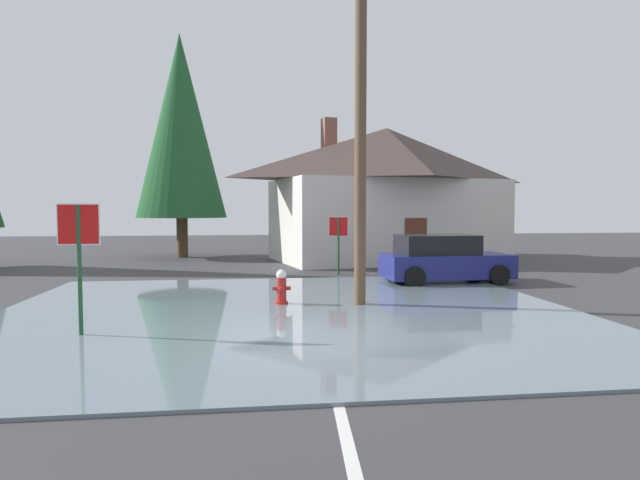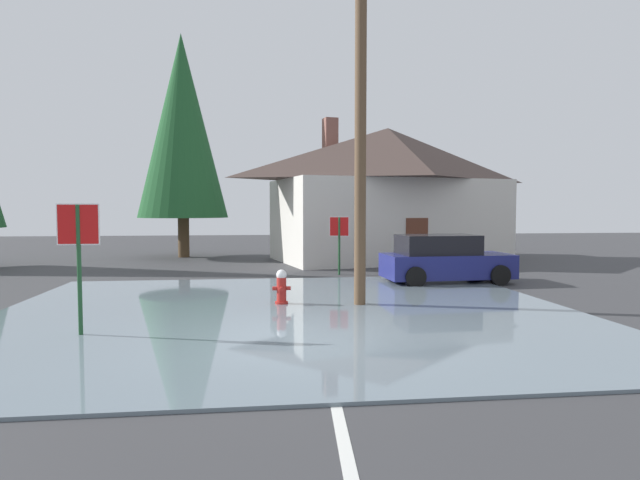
% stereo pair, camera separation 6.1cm
% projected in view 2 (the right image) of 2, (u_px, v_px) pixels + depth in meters
% --- Properties ---
extents(ground_plane, '(80.00, 80.00, 0.10)m').
position_uv_depth(ground_plane, '(302.00, 345.00, 9.70)').
color(ground_plane, '#38383A').
extents(flood_puddle, '(13.15, 11.77, 0.05)m').
position_uv_depth(flood_puddle, '(289.00, 312.00, 12.32)').
color(flood_puddle, slate).
rests_on(flood_puddle, ground).
extents(lane_stop_bar, '(3.75, 0.57, 0.01)m').
position_uv_depth(lane_stop_bar, '(291.00, 361.00, 8.49)').
color(lane_stop_bar, silver).
rests_on(lane_stop_bar, ground).
extents(lane_center_stripe, '(0.38, 3.05, 0.01)m').
position_uv_depth(lane_center_stripe, '(346.00, 451.00, 5.32)').
color(lane_center_stripe, silver).
rests_on(lane_center_stripe, ground).
extents(stop_sign_near, '(0.76, 0.08, 2.48)m').
position_uv_depth(stop_sign_near, '(79.00, 242.00, 9.95)').
color(stop_sign_near, '#1E4C28').
rests_on(stop_sign_near, ground).
extents(fire_hydrant, '(0.45, 0.39, 0.90)m').
position_uv_depth(fire_hydrant, '(282.00, 288.00, 13.30)').
color(fire_hydrant, '#AD231E').
rests_on(fire_hydrant, ground).
extents(utility_pole, '(1.60, 0.28, 8.28)m').
position_uv_depth(utility_pole, '(360.00, 128.00, 12.99)').
color(utility_pole, brown).
rests_on(utility_pole, ground).
extents(stop_sign_far, '(0.69, 0.19, 2.10)m').
position_uv_depth(stop_sign_far, '(339.00, 234.00, 19.49)').
color(stop_sign_far, '#1E4C28').
rests_on(stop_sign_far, ground).
extents(house, '(11.59, 8.05, 6.56)m').
position_uv_depth(house, '(387.00, 192.00, 24.99)').
color(house, beige).
rests_on(house, ground).
extents(parked_car, '(4.13, 2.15, 1.55)m').
position_uv_depth(parked_car, '(444.00, 260.00, 17.42)').
color(parked_car, navy).
rests_on(parked_car, ground).
extents(pine_tree_mid_left, '(4.34, 4.34, 10.85)m').
position_uv_depth(pine_tree_mid_left, '(182.00, 126.00, 26.34)').
color(pine_tree_mid_left, '#4C3823').
rests_on(pine_tree_mid_left, ground).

